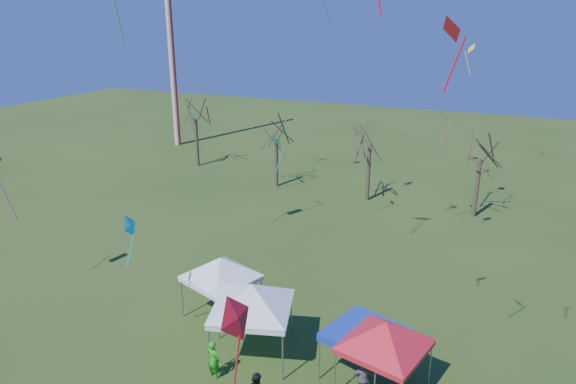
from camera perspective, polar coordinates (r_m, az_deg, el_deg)
name	(u,v)px	position (r m, az deg, el deg)	size (l,w,h in m)	color
radio_mast	(170,34)	(60.55, -12.96, 16.74)	(0.70, 0.70, 25.00)	silver
tree_0	(194,102)	(51.61, -10.35, 9.85)	(3.83, 3.83, 8.44)	#3D2D21
tree_1	(276,122)	(44.45, -1.34, 7.79)	(3.42, 3.42, 7.54)	#3D2D21
tree_2	(371,125)	(41.29, 9.20, 7.39)	(3.71, 3.71, 8.18)	#3D2D21
tree_3	(483,138)	(39.77, 20.86, 5.63)	(3.59, 3.59, 7.91)	#3D2D21
tent_white_west	(220,262)	(25.57, -7.53, -7.69)	(4.03, 4.03, 3.76)	gray
tent_white_mid	(252,289)	(22.48, -4.07, -10.70)	(4.48, 4.48, 4.13)	gray
tent_red	(386,327)	(20.95, 10.85, -14.50)	(4.11, 4.11, 3.73)	gray
tent_blue	(365,335)	(22.03, 8.59, -15.46)	(3.57, 3.57, 2.24)	gray
person_green	(213,359)	(22.74, -8.29, -17.90)	(0.64, 0.42, 1.74)	green
person_grey	(363,379)	(21.84, 8.37, -19.84)	(0.97, 0.40, 1.65)	slate
kite_5	(237,320)	(13.70, -5.73, -13.98)	(0.70, 1.33, 4.18)	red
kite_22	(445,117)	(35.35, 17.00, 7.96)	(0.87, 0.96, 2.69)	#E1327B
kite_19	(471,49)	(37.33, 19.63, 14.74)	(0.83, 0.94, 2.11)	#F6FF1A
kite_13	(277,141)	(36.67, -1.19, 5.64)	(1.33, 1.24, 2.81)	#0CB7C0
kite_1	(131,227)	(22.83, -17.10, -3.69)	(0.64, 1.08, 2.33)	#0DCFC1
kite_27	(453,30)	(15.83, 17.82, 16.74)	(0.92, 0.96, 2.10)	red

